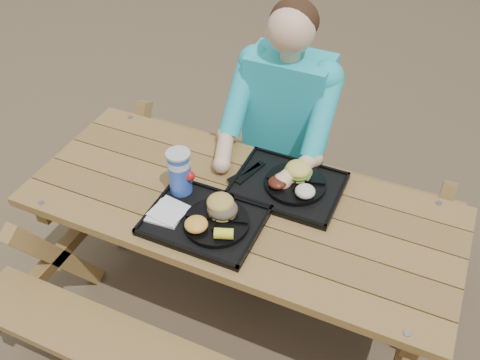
% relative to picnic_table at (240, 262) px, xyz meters
% --- Properties ---
extents(ground, '(60.00, 60.00, 0.00)m').
position_rel_picnic_table_xyz_m(ground, '(0.00, 0.00, -0.38)').
color(ground, '#999999').
rests_on(ground, ground).
extents(picnic_table, '(1.80, 1.49, 0.75)m').
position_rel_picnic_table_xyz_m(picnic_table, '(0.00, 0.00, 0.00)').
color(picnic_table, '#999999').
rests_on(picnic_table, ground).
extents(tray_near, '(0.45, 0.35, 0.02)m').
position_rel_picnic_table_xyz_m(tray_near, '(-0.08, -0.16, 0.39)').
color(tray_near, black).
rests_on(tray_near, picnic_table).
extents(tray_far, '(0.45, 0.35, 0.02)m').
position_rel_picnic_table_xyz_m(tray_far, '(0.15, 0.17, 0.39)').
color(tray_far, black).
rests_on(tray_far, picnic_table).
extents(plate_near, '(0.26, 0.26, 0.02)m').
position_rel_picnic_table_xyz_m(plate_near, '(-0.03, -0.16, 0.41)').
color(plate_near, black).
rests_on(plate_near, tray_near).
extents(plate_far, '(0.26, 0.26, 0.02)m').
position_rel_picnic_table_xyz_m(plate_far, '(0.18, 0.18, 0.41)').
color(plate_far, black).
rests_on(plate_far, tray_far).
extents(napkin_stack, '(0.15, 0.15, 0.02)m').
position_rel_picnic_table_xyz_m(napkin_stack, '(-0.24, -0.19, 0.40)').
color(napkin_stack, silver).
rests_on(napkin_stack, tray_near).
extents(soda_cup, '(0.09, 0.09, 0.19)m').
position_rel_picnic_table_xyz_m(soda_cup, '(-0.25, -0.05, 0.49)').
color(soda_cup, blue).
rests_on(soda_cup, tray_near).
extents(condiment_bbq, '(0.04, 0.04, 0.03)m').
position_rel_picnic_table_xyz_m(condiment_bbq, '(-0.08, -0.03, 0.41)').
color(condiment_bbq, black).
rests_on(condiment_bbq, tray_near).
extents(condiment_mustard, '(0.05, 0.05, 0.03)m').
position_rel_picnic_table_xyz_m(condiment_mustard, '(-0.04, -0.02, 0.41)').
color(condiment_mustard, orange).
rests_on(condiment_mustard, tray_near).
extents(sandwich, '(0.11, 0.11, 0.12)m').
position_rel_picnic_table_xyz_m(sandwich, '(-0.02, -0.12, 0.47)').
color(sandwich, gold).
rests_on(sandwich, plate_near).
extents(mac_cheese, '(0.09, 0.09, 0.05)m').
position_rel_picnic_table_xyz_m(mac_cheese, '(-0.08, -0.23, 0.44)').
color(mac_cheese, '#FFB343').
rests_on(mac_cheese, plate_near).
extents(corn_cob, '(0.09, 0.09, 0.04)m').
position_rel_picnic_table_xyz_m(corn_cob, '(0.04, -0.23, 0.44)').
color(corn_cob, '#FEFA35').
rests_on(corn_cob, plate_near).
extents(cutlery_far, '(0.08, 0.18, 0.01)m').
position_rel_picnic_table_xyz_m(cutlery_far, '(-0.03, 0.17, 0.40)').
color(cutlery_far, black).
rests_on(cutlery_far, tray_far).
extents(burger, '(0.11, 0.11, 0.10)m').
position_rel_picnic_table_xyz_m(burger, '(0.17, 0.22, 0.47)').
color(burger, '#F6CE57').
rests_on(burger, plate_far).
extents(baked_beans, '(0.08, 0.08, 0.04)m').
position_rel_picnic_table_xyz_m(baked_beans, '(0.12, 0.12, 0.43)').
color(baked_beans, '#501D10').
rests_on(baked_beans, plate_far).
extents(potato_salad, '(0.08, 0.08, 0.05)m').
position_rel_picnic_table_xyz_m(potato_salad, '(0.24, 0.11, 0.44)').
color(potato_salad, white).
rests_on(potato_salad, plate_far).
extents(diner, '(0.48, 0.84, 1.28)m').
position_rel_picnic_table_xyz_m(diner, '(-0.01, 0.57, 0.27)').
color(diner, '#19A2B1').
rests_on(diner, ground).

